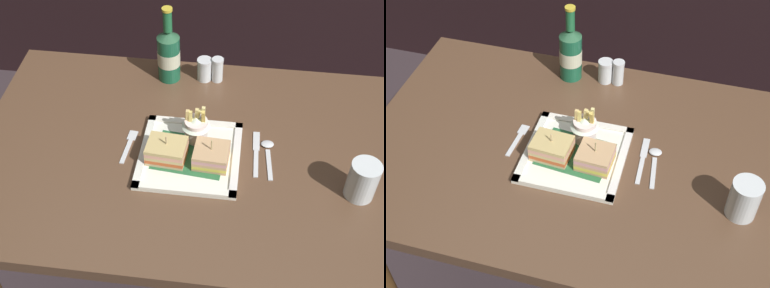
{
  "view_description": "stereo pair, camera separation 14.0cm",
  "coord_description": "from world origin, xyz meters",
  "views": [
    {
      "loc": [
        0.12,
        -0.98,
        1.8
      ],
      "look_at": [
        -0.0,
        -0.01,
        0.79
      ],
      "focal_mm": 49.89,
      "sensor_mm": 36.0,
      "label": 1
    },
    {
      "loc": [
        0.26,
        -0.95,
        1.8
      ],
      "look_at": [
        -0.0,
        -0.01,
        0.79
      ],
      "focal_mm": 49.89,
      "sensor_mm": 36.0,
      "label": 2
    }
  ],
  "objects": [
    {
      "name": "spoon",
      "position": [
        0.2,
        0.03,
        0.76
      ],
      "size": [
        0.04,
        0.14,
        0.01
      ],
      "color": "silver",
      "rests_on": "dining_table"
    },
    {
      "name": "water_glass",
      "position": [
        0.43,
        -0.09,
        0.8
      ],
      "size": [
        0.07,
        0.07,
        0.11
      ],
      "color": "silver",
      "rests_on": "dining_table"
    },
    {
      "name": "fries_cup",
      "position": [
        -0.0,
        0.04,
        0.81
      ],
      "size": [
        0.08,
        0.08,
        0.11
      ],
      "color": "white",
      "rests_on": "square_plate"
    },
    {
      "name": "dining_table",
      "position": [
        0.0,
        0.0,
        0.64
      ],
      "size": [
        1.2,
        0.79,
        0.75
      ],
      "color": "brown",
      "rests_on": "ground_plane"
    },
    {
      "name": "salt_shaker",
      "position": [
        -0.01,
        0.31,
        0.78
      ],
      "size": [
        0.05,
        0.05,
        0.07
      ],
      "color": "silver",
      "rests_on": "dining_table"
    },
    {
      "name": "pepper_shaker",
      "position": [
        0.03,
        0.31,
        0.79
      ],
      "size": [
        0.04,
        0.04,
        0.08
      ],
      "color": "silver",
      "rests_on": "dining_table"
    },
    {
      "name": "sandwich_half_right",
      "position": [
        0.05,
        -0.04,
        0.79
      ],
      "size": [
        0.09,
        0.09,
        0.08
      ],
      "color": "tan",
      "rests_on": "square_plate"
    },
    {
      "name": "fork",
      "position": [
        -0.18,
        0.0,
        0.75
      ],
      "size": [
        0.03,
        0.13,
        0.0
      ],
      "color": "silver",
      "rests_on": "dining_table"
    },
    {
      "name": "square_plate",
      "position": [
        -0.01,
        -0.02,
        0.76
      ],
      "size": [
        0.27,
        0.27,
        0.02
      ],
      "color": "white",
      "rests_on": "dining_table"
    },
    {
      "name": "sandwich_half_left",
      "position": [
        -0.07,
        -0.04,
        0.79
      ],
      "size": [
        0.11,
        0.09,
        0.08
      ],
      "color": "tan",
      "rests_on": "square_plate"
    },
    {
      "name": "beer_bottle",
      "position": [
        -0.12,
        0.31,
        0.84
      ],
      "size": [
        0.07,
        0.07,
        0.25
      ],
      "color": "#195B3D",
      "rests_on": "dining_table"
    },
    {
      "name": "knife",
      "position": [
        0.17,
        0.02,
        0.75
      ],
      "size": [
        0.02,
        0.17,
        0.0
      ],
      "color": "silver",
      "rests_on": "dining_table"
    }
  ]
}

